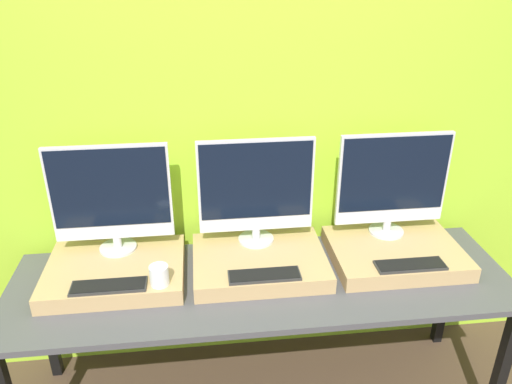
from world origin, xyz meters
TOP-DOWN VIEW (x-y plane):
  - wall_back at (0.00, 0.78)m, footprint 8.00×0.04m
  - workbench at (0.00, 0.35)m, footprint 2.33×0.71m
  - wooden_riser_left at (-0.67, 0.44)m, footprint 0.63×0.47m
  - monitor_left at (-0.67, 0.58)m, footprint 0.55×0.18m
  - keyboard_left at (-0.67, 0.27)m, footprint 0.32×0.10m
  - mug at (-0.46, 0.27)m, footprint 0.08×0.08m
  - wooden_riser_center at (0.00, 0.44)m, footprint 0.63×0.47m
  - monitor_center at (0.00, 0.58)m, footprint 0.55×0.18m
  - keyboard_center at (0.00, 0.27)m, footprint 0.32×0.10m
  - wooden_riser_right at (0.67, 0.44)m, footprint 0.63×0.47m
  - monitor_right at (0.67, 0.58)m, footprint 0.55×0.18m
  - keyboard_right at (0.67, 0.27)m, footprint 0.32×0.10m

SIDE VIEW (x-z plane):
  - workbench at x=0.00m, z-range 0.31..1.05m
  - wooden_riser_left at x=-0.67m, z-range 0.74..0.82m
  - wooden_riser_center at x=0.00m, z-range 0.74..0.82m
  - wooden_riser_right at x=0.67m, z-range 0.74..0.82m
  - keyboard_left at x=-0.67m, z-range 0.82..0.84m
  - keyboard_center at x=0.00m, z-range 0.82..0.84m
  - keyboard_right at x=0.67m, z-range 0.82..0.84m
  - mug at x=-0.46m, z-range 0.82..0.91m
  - monitor_left at x=-0.67m, z-range 0.84..1.37m
  - monitor_center at x=0.00m, z-range 0.84..1.37m
  - monitor_right at x=0.67m, z-range 0.84..1.37m
  - wall_back at x=0.00m, z-range 0.00..2.60m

